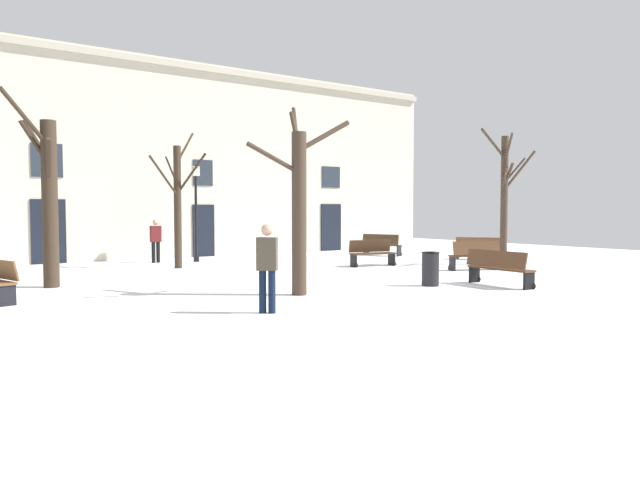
{
  "coord_description": "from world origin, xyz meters",
  "views": [
    {
      "loc": [
        -10.09,
        -12.65,
        1.95
      ],
      "look_at": [
        0.0,
        2.13,
        1.05
      ],
      "focal_mm": 32.89,
      "sensor_mm": 36.0,
      "label": 1
    }
  ],
  "objects_px": {
    "bench_back_to_back_left": "(479,248)",
    "tree_near_facade": "(178,202)",
    "litter_bin": "(430,269)",
    "streetlamp": "(196,202)",
    "bench_near_center_tree": "(372,253)",
    "bench_far_corner": "(499,267)",
    "tree_foreground": "(48,195)",
    "person_by_shop_door": "(267,264)",
    "tree_center": "(299,205)",
    "bench_by_litter_bin": "(382,244)",
    "person_near_bench": "(156,239)",
    "bench_facing_shops": "(475,255)",
    "tree_right_of_center": "(505,194)"
  },
  "relations": [
    {
      "from": "tree_center",
      "to": "bench_facing_shops",
      "type": "relative_size",
      "value": 2.65
    },
    {
      "from": "tree_center",
      "to": "tree_near_facade",
      "type": "height_order",
      "value": "tree_near_facade"
    },
    {
      "from": "tree_near_facade",
      "to": "tree_right_of_center",
      "type": "bearing_deg",
      "value": -27.73
    },
    {
      "from": "person_by_shop_door",
      "to": "bench_near_center_tree",
      "type": "bearing_deg",
      "value": 79.76
    },
    {
      "from": "tree_right_of_center",
      "to": "bench_by_litter_bin",
      "type": "distance_m",
      "value": 6.18
    },
    {
      "from": "bench_back_to_back_left",
      "to": "bench_far_corner",
      "type": "relative_size",
      "value": 0.87
    },
    {
      "from": "tree_right_of_center",
      "to": "tree_center",
      "type": "bearing_deg",
      "value": -167.39
    },
    {
      "from": "streetlamp",
      "to": "bench_back_to_back_left",
      "type": "xyz_separation_m",
      "value": [
        9.68,
        -5.47,
        -1.79
      ]
    },
    {
      "from": "streetlamp",
      "to": "bench_by_litter_bin",
      "type": "bearing_deg",
      "value": -11.75
    },
    {
      "from": "streetlamp",
      "to": "bench_facing_shops",
      "type": "xyz_separation_m",
      "value": [
        6.22,
        -8.22,
        -1.77
      ]
    },
    {
      "from": "tree_center",
      "to": "bench_facing_shops",
      "type": "xyz_separation_m",
      "value": [
        7.68,
        1.46,
        -1.58
      ]
    },
    {
      "from": "streetlamp",
      "to": "person_by_shop_door",
      "type": "bearing_deg",
      "value": -106.01
    },
    {
      "from": "tree_right_of_center",
      "to": "bench_by_litter_bin",
      "type": "relative_size",
      "value": 2.71
    },
    {
      "from": "litter_bin",
      "to": "person_near_bench",
      "type": "xyz_separation_m",
      "value": [
        -3.64,
        10.67,
        0.45
      ]
    },
    {
      "from": "tree_right_of_center",
      "to": "bench_back_to_back_left",
      "type": "height_order",
      "value": "tree_right_of_center"
    },
    {
      "from": "bench_back_to_back_left",
      "to": "tree_near_facade",
      "type": "bearing_deg",
      "value": 34.08
    },
    {
      "from": "tree_foreground",
      "to": "bench_facing_shops",
      "type": "bearing_deg",
      "value": -14.76
    },
    {
      "from": "streetlamp",
      "to": "person_by_shop_door",
      "type": "relative_size",
      "value": 2.18
    },
    {
      "from": "person_near_bench",
      "to": "bench_facing_shops",
      "type": "bearing_deg",
      "value": -50.45
    },
    {
      "from": "bench_near_center_tree",
      "to": "person_by_shop_door",
      "type": "relative_size",
      "value": 1.01
    },
    {
      "from": "bench_facing_shops",
      "to": "bench_by_litter_bin",
      "type": "relative_size",
      "value": 0.94
    },
    {
      "from": "tree_near_facade",
      "to": "litter_bin",
      "type": "relative_size",
      "value": 5.34
    },
    {
      "from": "bench_back_to_back_left",
      "to": "bench_far_corner",
      "type": "bearing_deg",
      "value": 95.01
    },
    {
      "from": "tree_foreground",
      "to": "tree_right_of_center",
      "type": "relative_size",
      "value": 1.0
    },
    {
      "from": "bench_near_center_tree",
      "to": "person_near_bench",
      "type": "bearing_deg",
      "value": 146.6
    },
    {
      "from": "bench_far_corner",
      "to": "litter_bin",
      "type": "bearing_deg",
      "value": 56.11
    },
    {
      "from": "streetlamp",
      "to": "person_by_shop_door",
      "type": "distance_m",
      "value": 11.92
    },
    {
      "from": "litter_bin",
      "to": "person_by_shop_door",
      "type": "bearing_deg",
      "value": -167.98
    },
    {
      "from": "tree_center",
      "to": "streetlamp",
      "type": "bearing_deg",
      "value": 81.4
    },
    {
      "from": "bench_facing_shops",
      "to": "bench_far_corner",
      "type": "xyz_separation_m",
      "value": [
        -2.57,
        -3.03,
        -0.01
      ]
    },
    {
      "from": "streetlamp",
      "to": "bench_near_center_tree",
      "type": "height_order",
      "value": "streetlamp"
    },
    {
      "from": "tree_center",
      "to": "tree_near_facade",
      "type": "bearing_deg",
      "value": 90.12
    },
    {
      "from": "streetlamp",
      "to": "bench_by_litter_bin",
      "type": "height_order",
      "value": "streetlamp"
    },
    {
      "from": "person_by_shop_door",
      "to": "tree_center",
      "type": "bearing_deg",
      "value": 84.28
    },
    {
      "from": "tree_near_facade",
      "to": "tree_foreground",
      "type": "bearing_deg",
      "value": -146.6
    },
    {
      "from": "tree_foreground",
      "to": "litter_bin",
      "type": "relative_size",
      "value": 5.52
    },
    {
      "from": "tree_right_of_center",
      "to": "tree_near_facade",
      "type": "xyz_separation_m",
      "value": [
        -10.22,
        5.37,
        -0.3
      ]
    },
    {
      "from": "bench_near_center_tree",
      "to": "bench_by_litter_bin",
      "type": "xyz_separation_m",
      "value": [
        3.45,
        3.54,
        0.02
      ]
    },
    {
      "from": "tree_center",
      "to": "bench_far_corner",
      "type": "bearing_deg",
      "value": -17.1
    },
    {
      "from": "tree_near_facade",
      "to": "bench_near_center_tree",
      "type": "height_order",
      "value": "tree_near_facade"
    },
    {
      "from": "tree_right_of_center",
      "to": "bench_by_litter_bin",
      "type": "xyz_separation_m",
      "value": [
        -0.88,
        5.76,
        -2.05
      ]
    },
    {
      "from": "tree_center",
      "to": "bench_back_to_back_left",
      "type": "bearing_deg",
      "value": 20.69
    },
    {
      "from": "bench_facing_shops",
      "to": "bench_far_corner",
      "type": "bearing_deg",
      "value": 72.33
    },
    {
      "from": "litter_bin",
      "to": "bench_back_to_back_left",
      "type": "height_order",
      "value": "bench_back_to_back_left"
    },
    {
      "from": "bench_far_corner",
      "to": "bench_near_center_tree",
      "type": "bearing_deg",
      "value": -5.53
    },
    {
      "from": "tree_right_of_center",
      "to": "bench_far_corner",
      "type": "relative_size",
      "value": 2.5
    },
    {
      "from": "tree_right_of_center",
      "to": "bench_far_corner",
      "type": "xyz_separation_m",
      "value": [
        -5.09,
        -3.85,
        -2.06
      ]
    },
    {
      "from": "tree_near_facade",
      "to": "tree_center",
      "type": "bearing_deg",
      "value": -89.88
    },
    {
      "from": "bench_near_center_tree",
      "to": "bench_far_corner",
      "type": "height_order",
      "value": "bench_far_corner"
    },
    {
      "from": "bench_facing_shops",
      "to": "person_by_shop_door",
      "type": "relative_size",
      "value": 0.99
    }
  ]
}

